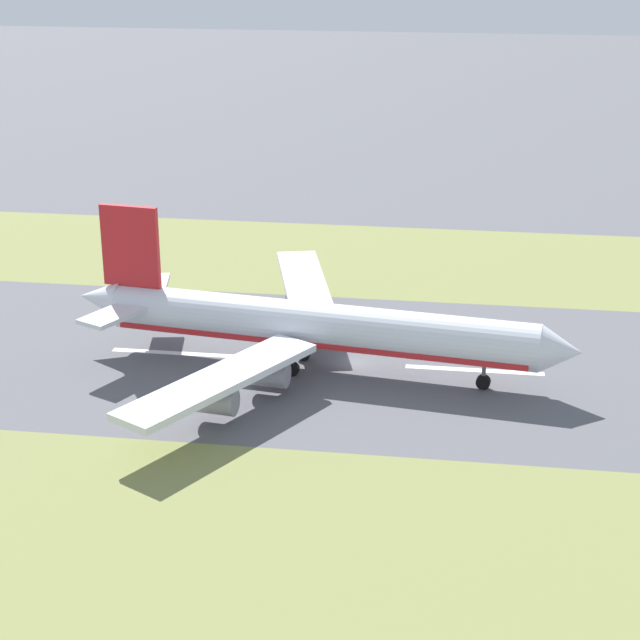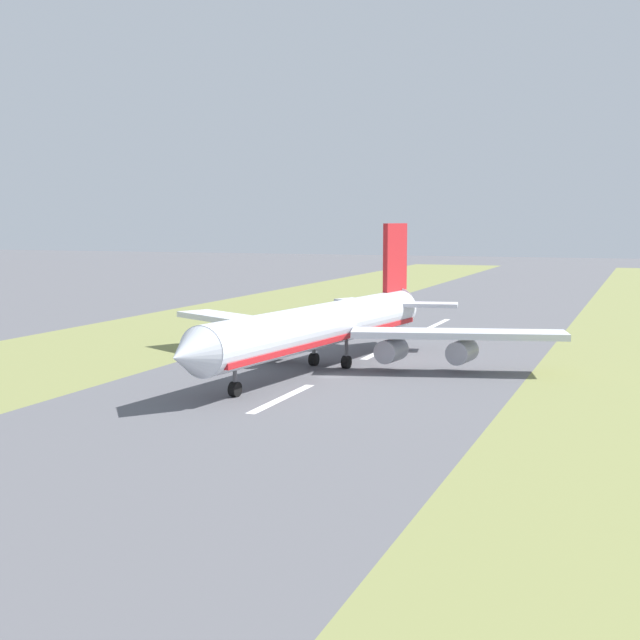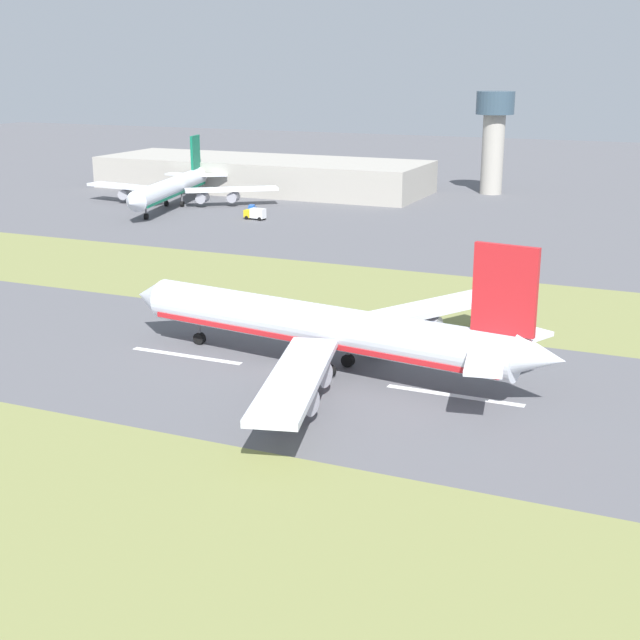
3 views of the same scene
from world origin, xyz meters
The scene contains 6 objects.
ground_plane centered at (0.00, 0.00, 0.00)m, with size 800.00×800.00×0.00m, color #56565B.
grass_median_east centered at (45.00, 0.00, 0.00)m, with size 40.00×600.00×0.01m, color olive.
centreline_dash_near centered at (0.00, -64.09, 0.01)m, with size 1.20×18.00×0.01m, color silver.
centreline_dash_mid centered at (0.00, -24.09, 0.01)m, with size 1.20×18.00×0.01m, color silver.
centreline_dash_far centered at (0.00, 15.91, 0.01)m, with size 1.20×18.00×0.01m, color silver.
airplane_main_jet centered at (2.54, -5.98, 6.02)m, with size 63.58×67.14×20.20m.
Camera 2 is at (-40.01, 110.19, 20.71)m, focal length 50.00 mm.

